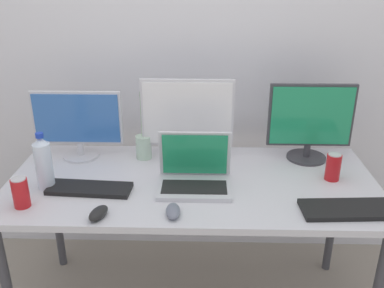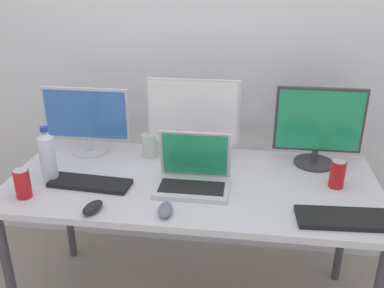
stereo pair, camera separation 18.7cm
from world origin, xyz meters
name	(u,v)px [view 1 (the left image)]	position (x,y,z in m)	size (l,w,h in m)	color
wall_back	(195,34)	(0.00, 0.59, 1.30)	(7.00, 0.08, 2.60)	silver
work_desk	(192,192)	(0.00, 0.00, 0.68)	(1.67, 0.76, 0.74)	#424247
monitor_left	(78,123)	(-0.57, 0.24, 0.92)	(0.44, 0.18, 0.34)	silver
monitor_center	(187,119)	(-0.03, 0.23, 0.95)	(0.45, 0.22, 0.41)	silver
monitor_right	(310,121)	(0.57, 0.25, 0.94)	(0.41, 0.19, 0.39)	#38383D
laptop_silver	(195,174)	(0.01, -0.05, 0.80)	(0.32, 0.23, 0.24)	silver
keyboard_main	(90,189)	(-0.44, -0.11, 0.75)	(0.36, 0.12, 0.02)	black
keyboard_aux	(351,209)	(0.64, -0.24, 0.75)	(0.40, 0.15, 0.02)	black
mouse_by_keyboard	(173,211)	(-0.07, -0.29, 0.76)	(0.06, 0.11, 0.04)	slate
mouse_by_laptop	(98,213)	(-0.35, -0.31, 0.76)	(0.06, 0.11, 0.04)	black
water_bottle	(44,163)	(-0.63, -0.09, 0.86)	(0.07, 0.07, 0.26)	silver
soda_can_near_keyboard	(333,167)	(0.64, 0.03, 0.80)	(0.07, 0.07, 0.13)	red
soda_can_by_laptop	(21,193)	(-0.68, -0.24, 0.80)	(0.07, 0.07, 0.13)	red
bamboo_vase	(144,145)	(-0.25, 0.24, 0.81)	(0.08, 0.08, 0.35)	#B2D1B7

